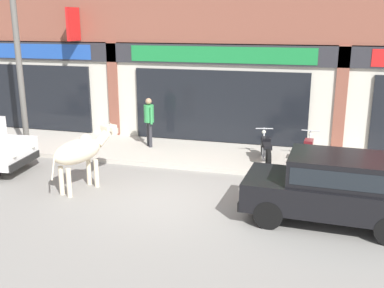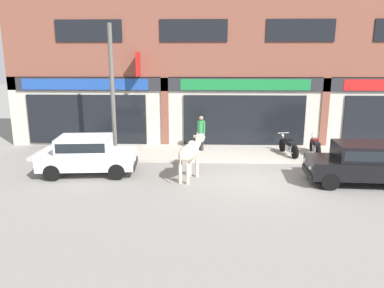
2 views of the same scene
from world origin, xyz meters
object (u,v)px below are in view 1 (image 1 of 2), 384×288
car_0 (332,185)px  motorcycle_1 (308,151)px  motorcycle_0 (266,149)px  cow (81,151)px  utility_pole (19,62)px  pedestrian (149,117)px

car_0 → motorcycle_1: (-0.56, 3.50, -0.30)m
motorcycle_0 → motorcycle_1: size_ratio=0.99×
motorcycle_1 → motorcycle_0: bearing=-176.2°
cow → utility_pole: utility_pole is taller
motorcycle_1 → pedestrian: (-5.03, 0.60, 0.60)m
cow → motorcycle_0: cow is taller
cow → utility_pole: 4.50m
car_0 → utility_pole: bearing=163.5°
cow → motorcycle_1: size_ratio=1.13×
motorcycle_1 → utility_pole: bearing=-175.0°
pedestrian → motorcycle_1: bearing=-6.8°
pedestrian → motorcycle_0: bearing=-10.0°
motorcycle_1 → utility_pole: utility_pole is taller
motorcycle_0 → pedestrian: (-3.85, 0.68, 0.60)m
motorcycle_0 → car_0: bearing=-63.1°
car_0 → motorcycle_0: (-1.74, 3.43, -0.30)m
motorcycle_1 → utility_pole: 9.04m
cow → pedestrian: bearing=84.5°
motorcycle_1 → pedestrian: size_ratio=1.13×
motorcycle_0 → utility_pole: size_ratio=0.32×
cow → car_0: cow is taller
pedestrian → car_0: bearing=-36.3°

